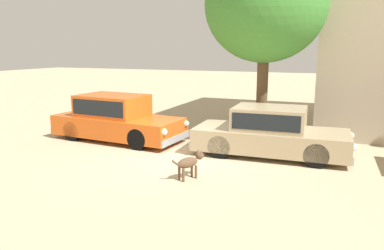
{
  "coord_description": "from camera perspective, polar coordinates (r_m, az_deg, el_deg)",
  "views": [
    {
      "loc": [
        4.31,
        -9.11,
        2.96
      ],
      "look_at": [
        0.49,
        0.2,
        0.9
      ],
      "focal_mm": 34.74,
      "sensor_mm": 36.0,
      "label": 1
    }
  ],
  "objects": [
    {
      "name": "stray_dog_spotted",
      "position": [
        8.63,
        -0.24,
        -5.68
      ],
      "size": [
        0.54,
        0.87,
        0.64
      ],
      "rotation": [
        0.0,
        0.0,
        1.06
      ],
      "color": "brown",
      "rests_on": "ground_plane"
    },
    {
      "name": "ground_plane",
      "position": [
        10.5,
        -2.9,
        -4.82
      ],
      "size": [
        80.0,
        80.0,
        0.0
      ],
      "primitive_type": "plane",
      "color": "tan"
    },
    {
      "name": "parked_sedan_second",
      "position": [
        10.68,
        11.89,
        -1.0
      ],
      "size": [
        4.44,
        1.9,
        1.38
      ],
      "rotation": [
        0.0,
        0.0,
        0.04
      ],
      "color": "tan",
      "rests_on": "ground_plane"
    },
    {
      "name": "acacia_tree_left",
      "position": [
        12.06,
        11.19,
        17.7
      ],
      "size": [
        3.74,
        3.37,
        6.09
      ],
      "color": "brown",
      "rests_on": "ground_plane"
    },
    {
      "name": "parked_sedan_nearest",
      "position": [
        12.52,
        -11.58,
        1.13
      ],
      "size": [
        4.55,
        2.05,
        1.49
      ],
      "rotation": [
        0.0,
        0.0,
        -0.07
      ],
      "color": "#D15619",
      "rests_on": "ground_plane"
    }
  ]
}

